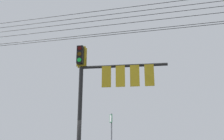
# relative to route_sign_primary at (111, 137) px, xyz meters

# --- Properties ---
(signal_mast_assembly) EXTENTS (4.18, 2.21, 6.15)m
(signal_mast_assembly) POSITION_rel_route_sign_primary_xyz_m (0.86, -1.96, 2.59)
(signal_mast_assembly) COLOR black
(signal_mast_assembly) RESTS_ON ground
(route_sign_primary) EXTENTS (0.25, 0.16, 3.06)m
(route_sign_primary) POSITION_rel_route_sign_primary_xyz_m (0.00, 0.00, 0.00)
(route_sign_primary) COLOR slate
(route_sign_primary) RESTS_ON ground
(overhead_wire_span) EXTENTS (28.61, 8.09, 1.94)m
(overhead_wire_span) POSITION_rel_route_sign_primary_xyz_m (1.04, -2.06, 5.53)
(overhead_wire_span) COLOR black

